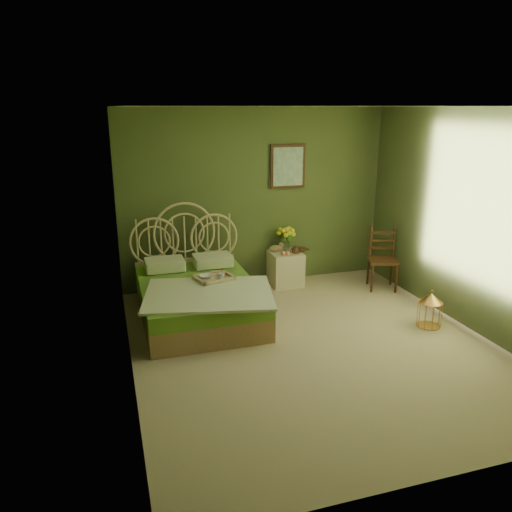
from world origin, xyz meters
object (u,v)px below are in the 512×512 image
object	(u,v)px
nightstand	(286,262)
chair	(381,254)
birdcage	(430,310)
bed	(198,295)

from	to	relation	value
nightstand	chair	distance (m)	1.41
nightstand	chair	world-z (taller)	nightstand
chair	birdcage	distance (m)	1.47
nightstand	birdcage	size ratio (longest dim) A/B	2.19
bed	birdcage	xyz separation A→B (m)	(2.66, -1.11, -0.08)
nightstand	birdcage	distance (m)	2.27
bed	birdcage	world-z (taller)	bed
bed	birdcage	size ratio (longest dim) A/B	4.99
bed	nightstand	size ratio (longest dim) A/B	2.28
nightstand	chair	xyz separation A→B (m)	(1.30, -0.52, 0.16)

